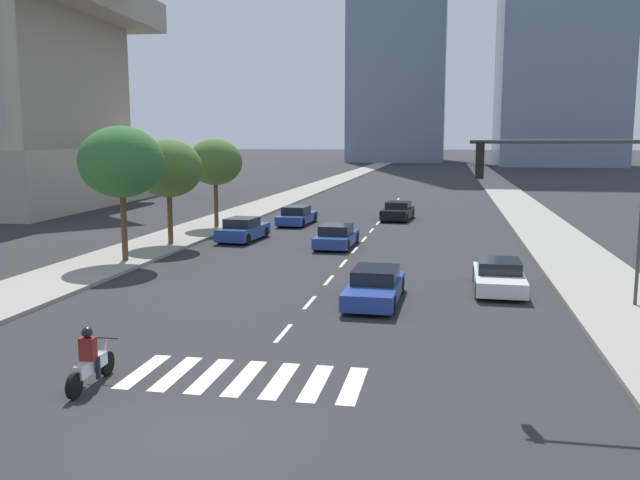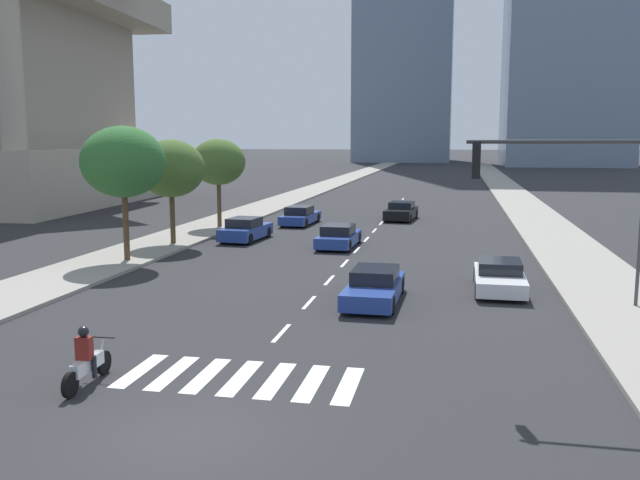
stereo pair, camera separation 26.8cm
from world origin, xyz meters
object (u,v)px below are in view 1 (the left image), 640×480
(sedan_black_0, at_px, (398,211))
(street_tree_nearest, at_px, (121,162))
(traffic_signal_near, at_px, (598,204))
(motorcycle_lead, at_px, (90,363))
(sedan_blue_1, at_px, (375,287))
(sedan_white_4, at_px, (499,276))
(sedan_blue_2, at_px, (297,216))
(sedan_blue_3, at_px, (337,237))
(street_tree_second, at_px, (168,169))
(sedan_blue_5, at_px, (243,230))
(street_tree_third, at_px, (215,162))

(sedan_black_0, relative_size, street_tree_nearest, 0.73)
(sedan_black_0, height_order, traffic_signal_near, traffic_signal_near)
(motorcycle_lead, distance_m, sedan_blue_1, 11.31)
(sedan_blue_1, distance_m, sedan_white_4, 5.39)
(sedan_blue_2, height_order, street_tree_nearest, street_tree_nearest)
(sedan_black_0, height_order, sedan_blue_2, sedan_black_0)
(sedan_blue_3, xyz_separation_m, street_tree_second, (-9.12, -1.32, 3.70))
(sedan_black_0, bearing_deg, sedan_white_4, 18.73)
(sedan_blue_5, bearing_deg, sedan_black_0, -29.04)
(sedan_black_0, distance_m, sedan_blue_5, 14.56)
(sedan_white_4, xyz_separation_m, sedan_blue_5, (-13.77, 10.79, 0.07))
(sedan_blue_2, xyz_separation_m, sedan_white_4, (12.32, -18.73, -0.05))
(sedan_black_0, bearing_deg, street_tree_second, -33.00)
(sedan_black_0, bearing_deg, street_tree_third, -53.10)
(traffic_signal_near, bearing_deg, motorcycle_lead, 13.84)
(motorcycle_lead, bearing_deg, sedan_blue_3, -7.71)
(sedan_blue_2, bearing_deg, sedan_blue_5, 172.71)
(street_tree_nearest, height_order, street_tree_second, street_tree_nearest)
(sedan_blue_2, height_order, street_tree_third, street_tree_third)
(sedan_white_4, relative_size, traffic_signal_near, 0.75)
(sedan_blue_3, bearing_deg, street_tree_third, 56.97)
(sedan_blue_2, bearing_deg, motorcycle_lead, -173.31)
(sedan_blue_1, height_order, sedan_blue_5, sedan_blue_5)
(sedan_blue_5, height_order, street_tree_third, street_tree_third)
(sedan_white_4, distance_m, street_tree_second, 19.31)
(sedan_blue_3, distance_m, street_tree_second, 9.93)
(sedan_blue_1, relative_size, sedan_blue_5, 1.06)
(street_tree_second, bearing_deg, traffic_signal_near, -43.73)
(sedan_black_0, relative_size, sedan_blue_1, 0.97)
(motorcycle_lead, xyz_separation_m, traffic_signal_near, (11.80, 2.91, 3.74))
(motorcycle_lead, distance_m, sedan_blue_3, 22.15)
(street_tree_nearest, bearing_deg, street_tree_third, 90.00)
(sedan_blue_2, xyz_separation_m, street_tree_nearest, (-4.80, -16.03, 4.21))
(sedan_blue_1, bearing_deg, street_tree_third, -144.77)
(sedan_blue_3, distance_m, sedan_white_4, 12.36)
(street_tree_third, bearing_deg, sedan_blue_2, 32.37)
(sedan_blue_3, bearing_deg, sedan_white_4, -138.26)
(sedan_blue_1, distance_m, street_tree_nearest, 14.37)
(sedan_blue_2, xyz_separation_m, sedan_blue_5, (-1.45, -7.94, 0.03))
(sedan_white_4, relative_size, street_tree_third, 0.78)
(motorcycle_lead, bearing_deg, sedan_black_0, -9.22)
(street_tree_nearest, bearing_deg, traffic_signal_near, -33.66)
(motorcycle_lead, relative_size, sedan_white_4, 0.49)
(street_tree_nearest, bearing_deg, sedan_blue_2, 73.33)
(sedan_white_4, distance_m, street_tree_nearest, 17.85)
(traffic_signal_near, bearing_deg, sedan_blue_1, -48.48)
(sedan_blue_3, bearing_deg, sedan_blue_1, -162.96)
(sedan_blue_1, bearing_deg, sedan_black_0, -176.48)
(motorcycle_lead, relative_size, sedan_black_0, 0.48)
(traffic_signal_near, height_order, street_tree_second, traffic_signal_near)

